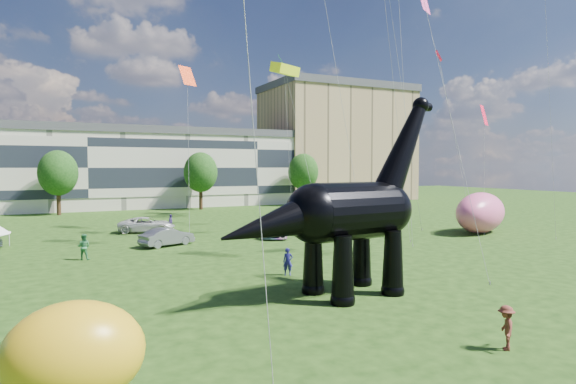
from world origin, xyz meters
name	(u,v)px	position (x,y,z in m)	size (l,w,h in m)	color
ground	(335,301)	(0.00, 0.00, 0.00)	(220.00, 220.00, 0.00)	#16330C
terrace_row	(86,171)	(-8.00, 62.00, 6.00)	(78.00, 11.00, 12.00)	beige
apartment_block	(336,146)	(40.00, 65.00, 11.00)	(28.00, 18.00, 22.00)	tan
tree_mid_left	(58,169)	(-12.00, 53.00, 6.29)	(5.20, 5.20, 9.44)	#382314
tree_mid_right	(201,169)	(8.00, 53.00, 6.29)	(5.20, 5.20, 9.44)	#382314
tree_far_right	(303,169)	(26.00, 53.00, 6.29)	(5.20, 5.20, 9.44)	#382314
dinosaur_sculpture	(344,215)	(0.97, 0.68, 4.16)	(13.52, 4.14, 11.01)	black
car_grey	(167,237)	(-4.01, 20.37, 0.76)	(1.61, 4.63, 1.52)	slate
car_white	(147,225)	(-4.10, 29.76, 0.77)	(2.57, 5.57, 1.55)	silver
car_dark	(274,228)	(6.28, 21.26, 0.83)	(2.32, 5.71, 1.66)	#595960
gazebo_near	(319,210)	(14.29, 26.79, 1.84)	(4.17, 4.17, 2.62)	silver
gazebo_far	(292,206)	(13.51, 32.21, 1.87)	(4.67, 4.67, 2.67)	white
inflatable_pink	(480,213)	(26.13, 14.77, 2.04)	(8.15, 4.07, 4.07)	pink
inflatable_yellow	(75,354)	(-11.96, -5.82, 1.46)	(3.80, 2.93, 2.93)	gold
visitors	(169,248)	(-5.14, 14.23, 0.84)	(54.14, 44.40, 1.87)	#2B646D
kites	(377,2)	(18.14, 21.53, 23.72)	(61.53, 50.32, 20.89)	red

